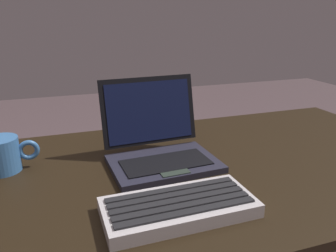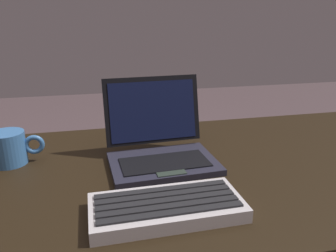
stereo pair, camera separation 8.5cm
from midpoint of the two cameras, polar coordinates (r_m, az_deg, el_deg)
desk at (r=0.90m, az=-0.65°, el=-13.06°), size 1.67×0.73×0.71m
laptop_front at (r=0.89m, az=1.34°, el=-3.41°), size 0.28×0.25×0.21m
external_keyboard at (r=0.68m, az=3.47°, el=-13.71°), size 0.30×0.14×0.03m
coffee_mug at (r=0.95m, az=-23.14°, el=-3.51°), size 0.14×0.09×0.09m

